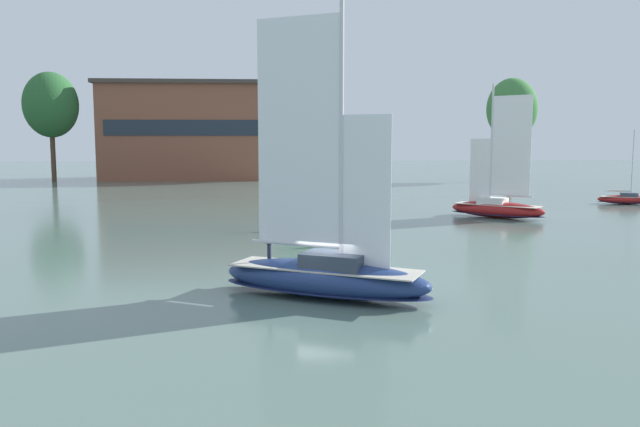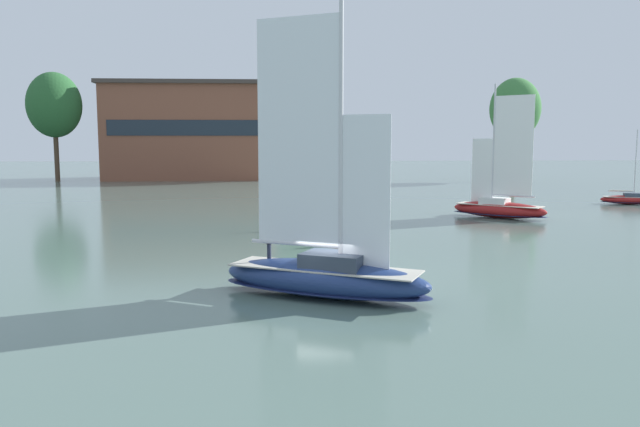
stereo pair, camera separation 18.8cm
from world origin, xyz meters
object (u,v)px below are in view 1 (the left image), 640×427
(tree_shore_left, at_px, (296,104))
(tree_shore_center, at_px, (512,109))
(tree_shore_right, at_px, (51,105))
(sailboat_main, at_px, (325,273))
(channel_buoy, at_px, (340,234))
(sailboat_moored_near_marina, at_px, (626,199))
(sailboat_moored_mid_channel, at_px, (497,207))

(tree_shore_left, bearing_deg, tree_shore_center, -9.60)
(tree_shore_right, xyz_separation_m, sailboat_main, (41.29, -84.61, -12.20))
(tree_shore_left, height_order, channel_buoy, tree_shore_left)
(sailboat_main, height_order, sailboat_moored_near_marina, sailboat_main)
(sailboat_main, distance_m, sailboat_moored_near_marina, 54.53)
(tree_shore_right, bearing_deg, sailboat_main, -63.99)
(sailboat_main, bearing_deg, tree_shore_right, 116.01)
(tree_shore_center, distance_m, sailboat_moored_mid_channel, 57.99)
(tree_shore_center, bearing_deg, sailboat_moored_near_marina, -93.00)
(tree_shore_left, height_order, sailboat_main, tree_shore_left)
(tree_shore_center, relative_size, sailboat_moored_near_marina, 2.18)
(tree_shore_left, relative_size, sailboat_moored_near_marina, 2.36)
(tree_shore_center, xyz_separation_m, sailboat_main, (-39.35, -81.26, -11.62))
(tree_shore_center, xyz_separation_m, sailboat_moored_near_marina, (-2.17, -41.38, -12.14))
(tree_shore_right, relative_size, sailboat_main, 1.38)
(tree_shore_left, bearing_deg, sailboat_moored_near_marina, -53.15)
(tree_shore_right, bearing_deg, sailboat_moored_mid_channel, -43.31)
(tree_shore_right, height_order, sailboat_moored_near_marina, tree_shore_right)
(sailboat_moored_near_marina, bearing_deg, sailboat_moored_mid_channel, -149.19)
(sailboat_main, bearing_deg, tree_shore_center, 64.16)
(tree_shore_left, height_order, tree_shore_right, tree_shore_left)
(tree_shore_left, distance_m, sailboat_moored_mid_channel, 62.80)
(sailboat_main, bearing_deg, tree_shore_left, 89.12)
(tree_shore_left, height_order, sailboat_moored_mid_channel, tree_shore_left)
(tree_shore_left, bearing_deg, tree_shore_right, -175.87)
(tree_shore_center, height_order, tree_shore_right, tree_shore_right)
(tree_shore_right, height_order, sailboat_moored_mid_channel, tree_shore_right)
(sailboat_moored_near_marina, bearing_deg, tree_shore_left, 126.85)
(tree_shore_left, relative_size, tree_shore_right, 1.04)
(tree_shore_center, height_order, sailboat_moored_near_marina, tree_shore_center)
(channel_buoy, bearing_deg, tree_shore_left, 90.56)
(tree_shore_left, relative_size, channel_buoy, 9.71)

